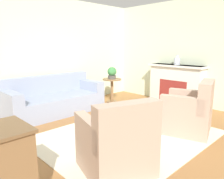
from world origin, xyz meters
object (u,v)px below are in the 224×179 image
at_px(couch, 54,100).
at_px(vase_mantel_near, 177,61).
at_px(armchair_right, 190,113).
at_px(ottoman_table, 123,122).
at_px(armchair_left, 117,145).
at_px(potted_plant_on_side_table, 112,73).
at_px(side_table, 112,86).

distance_m(couch, vase_mantel_near, 3.36).
distance_m(armchair_right, ottoman_table, 1.25).
bearing_deg(vase_mantel_near, armchair_left, -160.69).
distance_m(couch, armchair_left, 2.91).
distance_m(armchair_right, vase_mantel_near, 2.22).
relative_size(couch, armchair_left, 2.24).
bearing_deg(couch, ottoman_table, -84.86).
height_order(armchair_left, potted_plant_on_side_table, potted_plant_on_side_table).
distance_m(couch, armchair_right, 3.06).
bearing_deg(side_table, potted_plant_on_side_table, -90.00).
relative_size(side_table, potted_plant_on_side_table, 2.04).
relative_size(couch, vase_mantel_near, 8.64).
relative_size(armchair_right, vase_mantel_near, 3.85).
relative_size(armchair_left, side_table, 1.51).
height_order(couch, side_table, couch).
bearing_deg(armchair_right, vase_mantel_near, 37.14).
bearing_deg(armchair_left, couch, 75.59).
xyz_separation_m(armchair_right, vase_mantel_near, (1.65, 1.25, 0.81)).
distance_m(ottoman_table, vase_mantel_near, 2.86).
distance_m(armchair_left, armchair_right, 1.92).
distance_m(side_table, potted_plant_on_side_table, 0.39).
height_order(ottoman_table, potted_plant_on_side_table, potted_plant_on_side_table).
bearing_deg(armchair_right, ottoman_table, 143.79).
height_order(armchair_left, side_table, armchair_left).
relative_size(armchair_left, ottoman_table, 1.24).
bearing_deg(vase_mantel_near, couch, 151.13).
relative_size(armchair_right, potted_plant_on_side_table, 3.08).
xyz_separation_m(couch, armchair_left, (-0.72, -2.82, 0.06)).
bearing_deg(ottoman_table, side_table, 50.77).
bearing_deg(armchair_left, potted_plant_on_side_table, 46.87).
relative_size(couch, ottoman_table, 2.77).
height_order(armchair_left, vase_mantel_near, vase_mantel_near).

